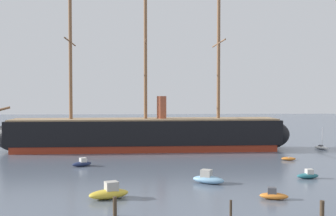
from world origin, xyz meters
name	(u,v)px	position (x,y,z in m)	size (l,w,h in m)	color
tall_ship	(146,134)	(-5.83, 52.19, 3.51)	(66.88, 13.91, 32.18)	maroon
motorboat_foreground_left	(109,193)	(-10.04, 13.09, 0.68)	(4.97, 3.49, 1.93)	gold
motorboat_foreground_right	(274,195)	(8.47, 11.77, 0.47)	(3.40, 2.09, 1.33)	orange
motorboat_near_centre	(208,179)	(2.34, 20.26, 0.64)	(4.66, 3.66, 1.82)	#7FB2D6
motorboat_mid_right	(308,175)	(16.80, 22.62, 0.46)	(3.25, 1.58, 1.32)	#236670
motorboat_alongside_bow	(82,163)	(-16.26, 34.16, 0.48)	(3.50, 2.89, 1.37)	#1E284C
dinghy_alongside_stern	(289,159)	(19.52, 38.09, 0.30)	(2.68, 1.59, 0.59)	orange
sailboat_far_left	(53,146)	(-25.88, 56.50, 0.45)	(3.89, 3.70, 5.38)	silver
sailboat_far_right	(321,147)	(31.51, 51.81, 0.38)	(2.61, 3.59, 4.57)	silver
dinghy_distant_centre	(187,142)	(3.93, 63.54, 0.23)	(1.13, 2.04, 0.46)	#7FB2D6
mooring_piling_nearest	(115,206)	(-8.92, 6.37, 0.94)	(0.39, 0.39, 1.89)	#423323
mooring_piling_left_pair	(322,209)	(10.92, 4.65, 0.84)	(0.43, 0.43, 1.67)	#423323
mooring_piling_right_pair	(231,210)	(2.08, 4.61, 0.93)	(0.24, 0.24, 1.87)	#382B1E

